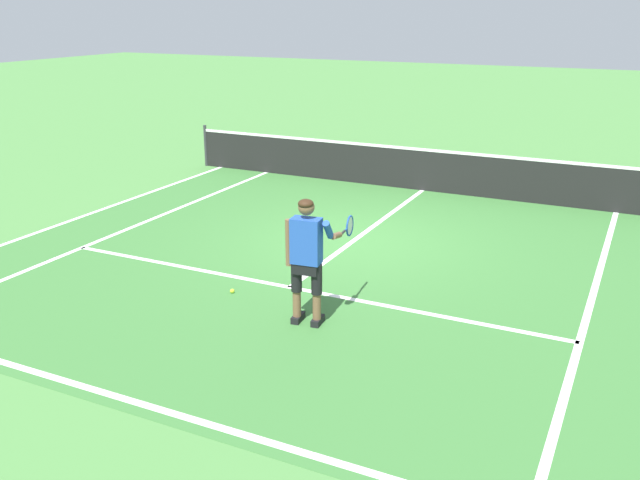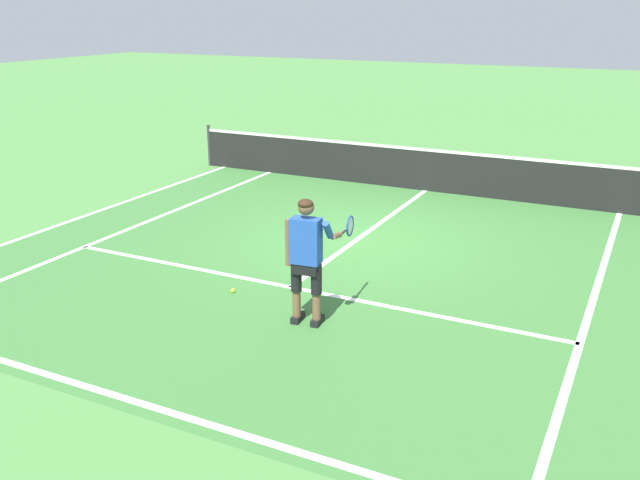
% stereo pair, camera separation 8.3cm
% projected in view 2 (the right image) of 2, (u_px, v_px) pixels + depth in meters
% --- Properties ---
extents(ground_plane, '(80.00, 80.00, 0.00)m').
position_uv_depth(ground_plane, '(356.00, 241.00, 12.42)').
color(ground_plane, '#477F3D').
extents(court_inner_surface, '(10.98, 10.31, 0.00)m').
position_uv_depth(court_inner_surface, '(332.00, 258.00, 11.58)').
color(court_inner_surface, '#387033').
rests_on(court_inner_surface, ground).
extents(line_baseline, '(10.98, 0.10, 0.01)m').
position_uv_depth(line_baseline, '(132.00, 401.00, 7.38)').
color(line_baseline, white).
rests_on(line_baseline, ground).
extents(line_service, '(8.23, 0.10, 0.01)m').
position_uv_depth(line_service, '(291.00, 287.00, 10.36)').
color(line_service, white).
rests_on(line_service, ground).
extents(line_centre_service, '(0.10, 6.40, 0.01)m').
position_uv_depth(line_centre_service, '(372.00, 229.00, 13.07)').
color(line_centre_service, white).
rests_on(line_centre_service, ground).
extents(line_singles_left, '(0.10, 9.91, 0.01)m').
position_uv_depth(line_singles_left, '(139.00, 225.00, 13.32)').
color(line_singles_left, white).
rests_on(line_singles_left, ground).
extents(line_singles_right, '(0.10, 9.91, 0.01)m').
position_uv_depth(line_singles_right, '(592.00, 302.00, 9.84)').
color(line_singles_right, white).
rests_on(line_singles_right, ground).
extents(line_doubles_left, '(0.10, 9.91, 0.01)m').
position_uv_depth(line_doubles_left, '(86.00, 216.00, 13.90)').
color(line_doubles_left, white).
rests_on(line_doubles_left, ground).
extents(tennis_net, '(11.96, 0.08, 1.07)m').
position_uv_depth(tennis_net, '(426.00, 169.00, 15.62)').
color(tennis_net, '#333338').
rests_on(tennis_net, ground).
extents(tennis_player, '(0.61, 1.17, 1.71)m').
position_uv_depth(tennis_player, '(307.00, 253.00, 8.89)').
color(tennis_player, black).
rests_on(tennis_player, ground).
extents(tennis_ball_near_feet, '(0.07, 0.07, 0.07)m').
position_uv_depth(tennis_ball_near_feet, '(233.00, 291.00, 10.15)').
color(tennis_ball_near_feet, '#CCE02D').
rests_on(tennis_ball_near_feet, ground).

